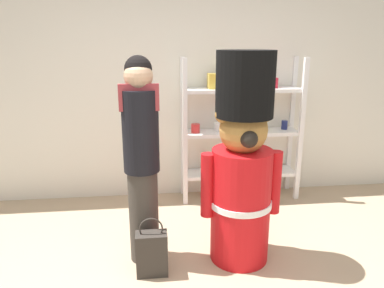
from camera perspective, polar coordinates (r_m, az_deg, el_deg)
The scene contains 5 objects.
back_wall at distance 4.16m, azimuth -2.09°, elevation 9.33°, with size 6.40×0.12×2.60m, color silver.
merchandise_shelf at distance 4.14m, azimuth 7.55°, elevation 2.56°, with size 1.35×0.35×1.61m.
teddy_bear_guard at distance 2.90m, azimuth 7.87°, elevation -3.50°, with size 0.66×0.50×1.71m.
person_shopper at distance 2.87m, azimuth -7.96°, elevation -1.80°, with size 0.30×0.28×1.67m.
shopping_bag at distance 2.96m, azimuth -6.33°, elevation -16.68°, with size 0.24×0.13×0.48m.
Camera 1 is at (-0.32, -1.92, 1.76)m, focal length 33.88 mm.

